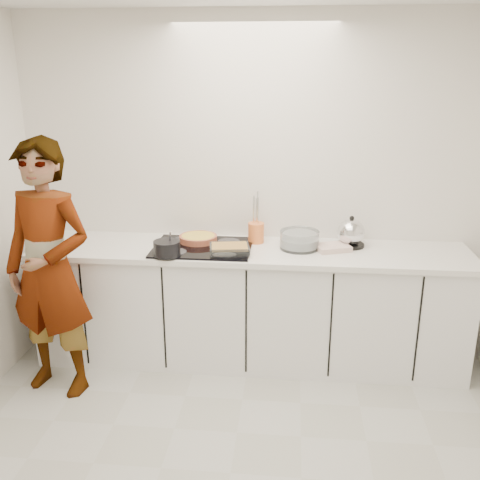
# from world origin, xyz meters

# --- Properties ---
(floor) EXTENTS (3.60, 3.20, 0.00)m
(floor) POSITION_xyz_m (0.00, 0.00, 0.00)
(floor) COLOR #BABAB3
(floor) RESTS_ON ground
(wall_back) EXTENTS (3.60, 0.00, 2.60)m
(wall_back) POSITION_xyz_m (0.00, 1.60, 1.30)
(wall_back) COLOR white
(wall_back) RESTS_ON ground
(base_cabinets) EXTENTS (3.20, 0.58, 0.87)m
(base_cabinets) POSITION_xyz_m (0.00, 1.28, 0.43)
(base_cabinets) COLOR white
(base_cabinets) RESTS_ON floor
(countertop) EXTENTS (3.24, 0.64, 0.04)m
(countertop) POSITION_xyz_m (0.00, 1.28, 0.89)
(countertop) COLOR white
(countertop) RESTS_ON base_cabinets
(hob) EXTENTS (0.72, 0.54, 0.01)m
(hob) POSITION_xyz_m (-0.35, 1.26, 0.92)
(hob) COLOR black
(hob) RESTS_ON countertop
(tart_dish) EXTENTS (0.35, 0.35, 0.05)m
(tart_dish) POSITION_xyz_m (-0.40, 1.38, 0.95)
(tart_dish) COLOR #A9543A
(tart_dish) RESTS_ON hob
(saucepan) EXTENTS (0.21, 0.21, 0.18)m
(saucepan) POSITION_xyz_m (-0.57, 1.04, 0.98)
(saucepan) COLOR black
(saucepan) RESTS_ON hob
(baking_dish) EXTENTS (0.31, 0.25, 0.05)m
(baking_dish) POSITION_xyz_m (-0.13, 1.14, 0.95)
(baking_dish) COLOR silver
(baking_dish) RESTS_ON hob
(mixing_bowl) EXTENTS (0.37, 0.37, 0.13)m
(mixing_bowl) POSITION_xyz_m (0.36, 1.32, 0.97)
(mixing_bowl) COLOR silver
(mixing_bowl) RESTS_ON countertop
(tea_towel) EXTENTS (0.29, 0.25, 0.04)m
(tea_towel) POSITION_xyz_m (0.61, 1.31, 0.93)
(tea_towel) COLOR white
(tea_towel) RESTS_ON countertop
(kettle) EXTENTS (0.26, 0.26, 0.24)m
(kettle) POSITION_xyz_m (0.75, 1.41, 1.01)
(kettle) COLOR black
(kettle) RESTS_ON countertop
(utensil_crock) EXTENTS (0.13, 0.13, 0.15)m
(utensil_crock) POSITION_xyz_m (0.03, 1.44, 0.99)
(utensil_crock) COLOR orange
(utensil_crock) RESTS_ON countertop
(cook) EXTENTS (0.72, 0.55, 1.78)m
(cook) POSITION_xyz_m (-1.31, 0.76, 0.89)
(cook) COLOR white
(cook) RESTS_ON floor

